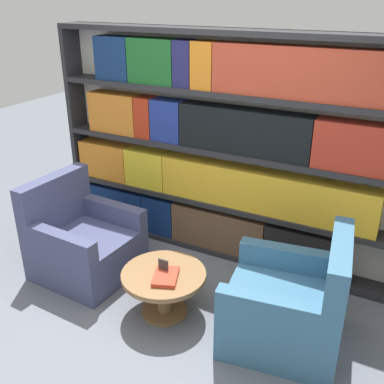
% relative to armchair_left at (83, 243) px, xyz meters
% --- Properties ---
extents(ground_plane, '(14.00, 14.00, 0.00)m').
position_rel_armchair_left_xyz_m(ground_plane, '(1.00, -0.46, -0.30)').
color(ground_plane, slate).
extents(bookshelf, '(3.55, 0.30, 2.16)m').
position_rel_armchair_left_xyz_m(bookshelf, '(1.00, 0.97, 0.77)').
color(bookshelf, silver).
rests_on(bookshelf, ground_plane).
extents(armchair_left, '(0.87, 0.84, 0.91)m').
position_rel_armchair_left_xyz_m(armchair_left, '(0.00, 0.00, 0.00)').
color(armchair_left, '#42476B').
rests_on(armchair_left, ground_plane).
extents(armchair_right, '(0.94, 0.91, 0.91)m').
position_rel_armchair_left_xyz_m(armchair_right, '(1.97, 0.00, 0.00)').
color(armchair_right, '#386684').
rests_on(armchair_right, ground_plane).
extents(coffee_table, '(0.68, 0.68, 0.39)m').
position_rel_armchair_left_xyz_m(coffee_table, '(0.99, -0.17, -0.02)').
color(coffee_table, brown).
rests_on(coffee_table, ground_plane).
extents(table_sign, '(0.09, 0.06, 0.12)m').
position_rel_armchair_left_xyz_m(table_sign, '(0.99, -0.17, 0.14)').
color(table_sign, black).
rests_on(table_sign, coffee_table).
extents(stray_book, '(0.27, 0.31, 0.03)m').
position_rel_armchair_left_xyz_m(stray_book, '(1.04, -0.23, 0.11)').
color(stray_book, '#B73823').
rests_on(stray_book, coffee_table).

